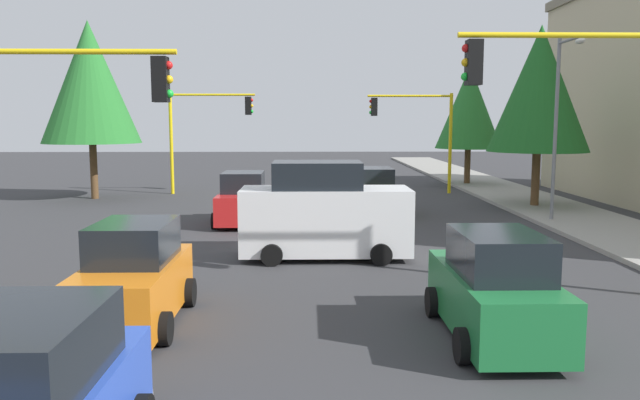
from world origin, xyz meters
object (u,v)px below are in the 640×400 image
object	(u,v)px
tree_roadside_mid	(539,89)
car_green	(495,290)
traffic_signal_near_right	(54,121)
tree_opposite_side	(90,82)
street_lamp_curbside	(561,109)
delivery_van_white	(324,214)
traffic_signal_near_left	(580,110)
traffic_signal_far_left	(417,123)
traffic_signal_far_right	(205,122)
car_orange	(133,278)
car_yellow	(374,193)
car_red	(243,201)
tree_roadside_far	(469,107)

from	to	relation	value
tree_roadside_mid	car_green	distance (m)	18.63
traffic_signal_near_right	tree_opposite_side	xyz separation A→B (m)	(-18.00, -5.33, 1.89)
street_lamp_curbside	delivery_van_white	distance (m)	11.00
traffic_signal_near_left	traffic_signal_far_left	bearing A→B (deg)	-179.77
traffic_signal_far_right	car_orange	xyz separation A→B (m)	(21.78, 2.07, -2.97)
traffic_signal_far_left	car_yellow	distance (m)	8.65
traffic_signal_far_left	street_lamp_curbside	bearing A→B (deg)	18.86
tree_roadside_mid	car_green	world-z (taller)	tree_roadside_mid
car_green	car_red	world-z (taller)	same
traffic_signal_far_right	car_green	bearing A→B (deg)	21.15
tree_opposite_side	delivery_van_white	bearing A→B (deg)	38.79
traffic_signal_near_left	car_orange	xyz separation A→B (m)	(1.78, -9.32, -3.26)
traffic_signal_near_right	traffic_signal_far_left	bearing A→B (deg)	150.48
traffic_signal_near_right	car_red	bearing A→B (deg)	163.43
traffic_signal_far_left	tree_opposite_side	world-z (taller)	tree_opposite_side
traffic_signal_far_left	car_red	bearing A→B (deg)	-39.96
car_green	car_orange	size ratio (longest dim) A/B	1.06
traffic_signal_near_left	tree_roadside_far	xyz separation A→B (m)	(-24.00, 3.77, 0.56)
traffic_signal_far_left	traffic_signal_far_right	bearing A→B (deg)	-90.00
delivery_van_white	car_orange	bearing A→B (deg)	-33.67
street_lamp_curbside	tree_opposite_side	bearing A→B (deg)	-112.55
traffic_signal_far_right	tree_opposite_side	xyz separation A→B (m)	(2.00, -5.34, 1.95)
tree_opposite_side	car_orange	world-z (taller)	tree_opposite_side
traffic_signal_near_right	traffic_signal_far_left	world-z (taller)	traffic_signal_near_right
tree_roadside_far	car_orange	world-z (taller)	tree_roadside_far
traffic_signal_far_left	car_green	bearing A→B (deg)	-6.30
tree_opposite_side	delivery_van_white	distance (m)	18.52
delivery_van_white	car_yellow	size ratio (longest dim) A/B	1.21
tree_roadside_far	car_red	bearing A→B (deg)	-41.14
tree_opposite_side	car_orange	bearing A→B (deg)	20.53
tree_roadside_mid	car_orange	bearing A→B (deg)	-40.75
car_red	car_green	bearing A→B (deg)	24.46
car_red	traffic_signal_near_left	bearing A→B (deg)	39.92
street_lamp_curbside	car_red	xyz separation A→B (m)	(-0.44, -11.88, -3.45)
car_yellow	car_green	size ratio (longest dim) A/B	1.00
street_lamp_curbside	car_red	distance (m)	12.38
traffic_signal_far_left	tree_opposite_side	bearing A→B (deg)	-83.15
car_red	traffic_signal_far_left	bearing A→B (deg)	140.04
street_lamp_curbside	car_orange	distance (m)	17.47
traffic_signal_near_right	tree_roadside_far	world-z (taller)	tree_roadside_far
traffic_signal_near_right	car_orange	xyz separation A→B (m)	(1.78, 2.08, -3.02)
tree_opposite_side	tree_roadside_far	xyz separation A→B (m)	(-6.00, 20.50, -1.09)
traffic_signal_far_right	tree_roadside_far	world-z (taller)	tree_roadside_far
traffic_signal_near_right	car_red	xyz separation A→B (m)	(-10.05, 2.99, -3.02)
traffic_signal_far_right	car_green	world-z (taller)	traffic_signal_far_right
traffic_signal_far_right	traffic_signal_near_right	world-z (taller)	traffic_signal_near_right
delivery_van_white	street_lamp_curbside	bearing A→B (deg)	122.09
traffic_signal_far_right	street_lamp_curbside	world-z (taller)	street_lamp_curbside
traffic_signal_near_right	traffic_signal_far_left	xyz separation A→B (m)	(-20.00, 11.32, -0.09)
tree_roadside_far	car_red	xyz separation A→B (m)	(13.95, -12.18, -3.82)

